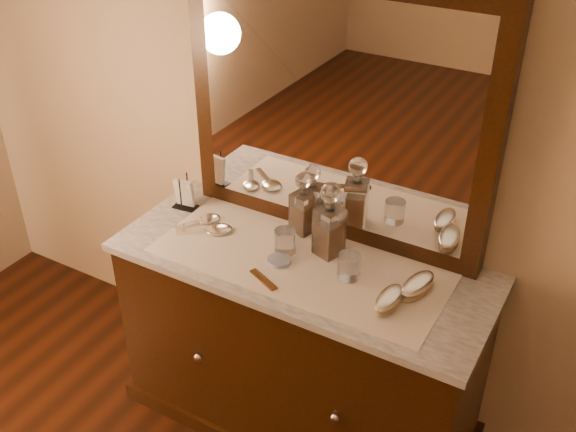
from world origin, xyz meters
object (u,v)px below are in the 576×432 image
(decanter_right, at_px, (329,227))
(brush_near, at_px, (389,300))
(mirror_frame, at_px, (336,113))
(comb, at_px, (263,279))
(napkin_rack, at_px, (185,195))
(brush_far, at_px, (418,286))
(hand_mirror_outer, at_px, (205,220))
(dresser_cabinet, at_px, (300,347))
(decanter_left, at_px, (303,209))
(hand_mirror_inner, at_px, (214,230))
(pin_dish, at_px, (279,260))

(decanter_right, xyz_separation_m, brush_near, (0.32, -0.17, -0.09))
(mirror_frame, relative_size, comb, 8.56)
(napkin_rack, relative_size, brush_far, 0.79)
(hand_mirror_outer, bearing_deg, dresser_cabinet, -4.08)
(napkin_rack, relative_size, decanter_left, 0.57)
(mirror_frame, bearing_deg, napkin_rack, -165.43)
(napkin_rack, relative_size, hand_mirror_outer, 0.80)
(hand_mirror_outer, bearing_deg, comb, -27.40)
(decanter_left, distance_m, brush_near, 0.54)
(napkin_rack, bearing_deg, brush_near, -9.80)
(napkin_rack, relative_size, brush_near, 0.89)
(mirror_frame, bearing_deg, dresser_cabinet, -90.00)
(decanter_left, height_order, hand_mirror_inner, decanter_left)
(comb, height_order, brush_near, brush_near)
(comb, xyz_separation_m, decanter_right, (0.12, 0.27, 0.11))
(decanter_left, relative_size, brush_far, 1.39)
(napkin_rack, bearing_deg, comb, -25.87)
(hand_mirror_inner, bearing_deg, brush_far, 3.05)
(hand_mirror_inner, bearing_deg, dresser_cabinet, 1.40)
(pin_dish, height_order, brush_far, brush_far)
(comb, bearing_deg, pin_dish, 117.06)
(brush_far, height_order, hand_mirror_outer, brush_far)
(decanter_left, height_order, decanter_right, decanter_right)
(decanter_left, relative_size, hand_mirror_inner, 1.24)
(brush_near, height_order, brush_far, brush_far)
(decanter_left, bearing_deg, dresser_cabinet, -62.53)
(decanter_right, relative_size, hand_mirror_inner, 1.40)
(hand_mirror_inner, bearing_deg, comb, -26.80)
(mirror_frame, bearing_deg, brush_far, -25.52)
(mirror_frame, relative_size, napkin_rack, 8.01)
(hand_mirror_outer, relative_size, hand_mirror_inner, 0.89)
(dresser_cabinet, xyz_separation_m, decanter_right, (0.07, 0.09, 0.56))
(napkin_rack, bearing_deg, dresser_cabinet, -8.25)
(comb, bearing_deg, hand_mirror_inner, 176.98)
(hand_mirror_outer, bearing_deg, decanter_left, 19.88)
(decanter_right, relative_size, brush_far, 1.57)
(comb, relative_size, decanter_right, 0.47)
(decanter_right, xyz_separation_m, hand_mirror_outer, (-0.53, -0.06, -0.11))
(decanter_left, bearing_deg, mirror_frame, 40.77)
(decanter_left, height_order, brush_far, decanter_left)
(brush_near, bearing_deg, hand_mirror_inner, 174.57)
(decanter_right, bearing_deg, mirror_frame, 113.09)
(dresser_cabinet, distance_m, brush_far, 0.64)
(brush_far, bearing_deg, brush_near, -115.86)
(decanter_right, bearing_deg, comb, -114.59)
(dresser_cabinet, distance_m, pin_dish, 0.46)
(pin_dish, relative_size, hand_mirror_outer, 0.47)
(pin_dish, bearing_deg, dresser_cabinet, 42.15)
(decanter_left, bearing_deg, hand_mirror_outer, -160.12)
(pin_dish, xyz_separation_m, hand_mirror_inner, (-0.33, 0.05, 0.00))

